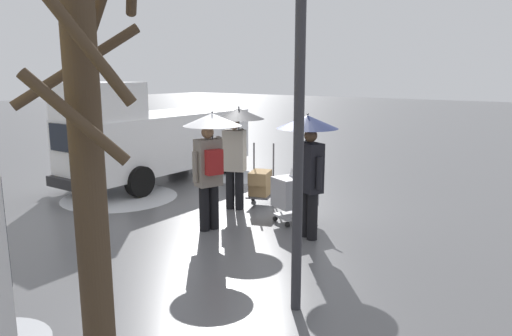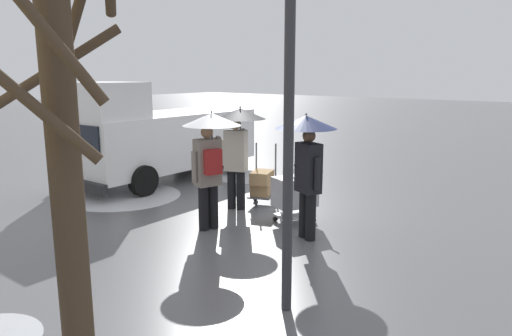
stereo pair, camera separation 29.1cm
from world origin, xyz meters
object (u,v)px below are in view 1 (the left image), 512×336
at_px(pedestrian_pink_side, 237,134).
at_px(pedestrian_white_side, 309,147).
at_px(cargo_van_parked_right, 153,136).
at_px(pedestrian_black_side, 211,144).
at_px(shopping_cart_vendor, 295,193).
at_px(hand_dolly_boxes, 260,183).
at_px(bare_tree_near, 90,170).
at_px(street_lamp, 299,112).

height_order(pedestrian_pink_side, pedestrian_white_side, same).
bearing_deg(cargo_van_parked_right, pedestrian_pink_side, 167.28).
bearing_deg(pedestrian_white_side, cargo_van_parked_right, -14.20).
bearing_deg(pedestrian_black_side, cargo_van_parked_right, -27.92).
bearing_deg(cargo_van_parked_right, pedestrian_white_side, 165.80).
relative_size(shopping_cart_vendor, hand_dolly_boxes, 0.79).
distance_m(pedestrian_pink_side, pedestrian_white_side, 2.13).
height_order(pedestrian_black_side, pedestrian_white_side, same).
relative_size(bare_tree_near, street_lamp, 1.03).
xyz_separation_m(pedestrian_pink_side, pedestrian_black_side, (-0.45, 1.29, -0.01)).
xyz_separation_m(pedestrian_pink_side, street_lamp, (-3.26, 2.91, 0.79)).
bearing_deg(shopping_cart_vendor, pedestrian_black_side, 52.80).
distance_m(shopping_cart_vendor, street_lamp, 3.88).
distance_m(pedestrian_black_side, pedestrian_white_side, 1.73).
height_order(cargo_van_parked_right, pedestrian_white_side, cargo_van_parked_right).
xyz_separation_m(cargo_van_parked_right, pedestrian_white_side, (-5.49, 1.39, 0.41)).
relative_size(pedestrian_pink_side, street_lamp, 0.56).
bearing_deg(cargo_van_parked_right, bare_tree_near, 136.26).
bearing_deg(bare_tree_near, street_lamp, -93.42).
xyz_separation_m(cargo_van_parked_right, street_lamp, (-6.71, 3.69, 1.19)).
xyz_separation_m(pedestrian_white_side, bare_tree_near, (-1.06, 4.88, 0.53)).
xyz_separation_m(cargo_van_parked_right, pedestrian_black_side, (-3.90, 2.07, 0.39)).
relative_size(hand_dolly_boxes, pedestrian_pink_side, 0.61).
bearing_deg(pedestrian_pink_side, cargo_van_parked_right, -12.72).
relative_size(hand_dolly_boxes, pedestrian_black_side, 0.61).
xyz_separation_m(hand_dolly_boxes, bare_tree_near, (-2.91, 6.04, 1.64)).
relative_size(hand_dolly_boxes, street_lamp, 0.34).
height_order(pedestrian_black_side, street_lamp, street_lamp).
distance_m(bare_tree_near, street_lamp, 2.60).
height_order(shopping_cart_vendor, hand_dolly_boxes, hand_dolly_boxes).
bearing_deg(street_lamp, shopping_cart_vendor, -57.50).
height_order(hand_dolly_boxes, pedestrian_pink_side, pedestrian_pink_side).
relative_size(cargo_van_parked_right, hand_dolly_boxes, 4.10).
bearing_deg(hand_dolly_boxes, cargo_van_parked_right, -3.61).
distance_m(pedestrian_black_side, street_lamp, 3.34).
bearing_deg(street_lamp, pedestrian_white_side, -62.14).
distance_m(cargo_van_parked_right, pedestrian_pink_side, 3.56).
height_order(pedestrian_black_side, bare_tree_near, bare_tree_near).
bearing_deg(pedestrian_black_side, pedestrian_white_side, -157.07).
height_order(pedestrian_white_side, street_lamp, street_lamp).
height_order(cargo_van_parked_right, bare_tree_near, bare_tree_near).
relative_size(cargo_van_parked_right, street_lamp, 1.40).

